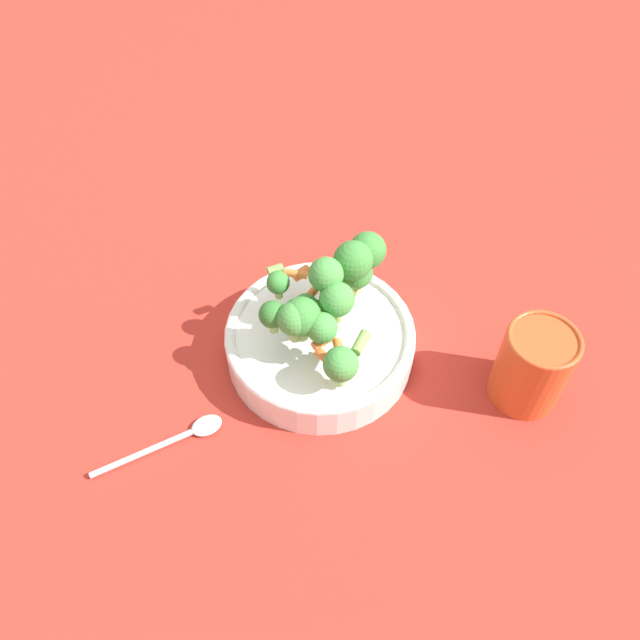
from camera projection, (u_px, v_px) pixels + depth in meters
name	position (u px, v px, depth m)	size (l,w,h in m)	color
ground_plane	(320.00, 354.00, 0.78)	(3.00, 3.00, 0.00)	#B72D23
bowl	(320.00, 341.00, 0.76)	(0.23, 0.23, 0.05)	white
pasta_salad	(329.00, 296.00, 0.70)	(0.15, 0.18, 0.10)	#8CB766
cup	(533.00, 366.00, 0.71)	(0.08, 0.08, 0.11)	#CC4C23
spoon	(183.00, 436.00, 0.71)	(0.11, 0.13, 0.01)	silver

